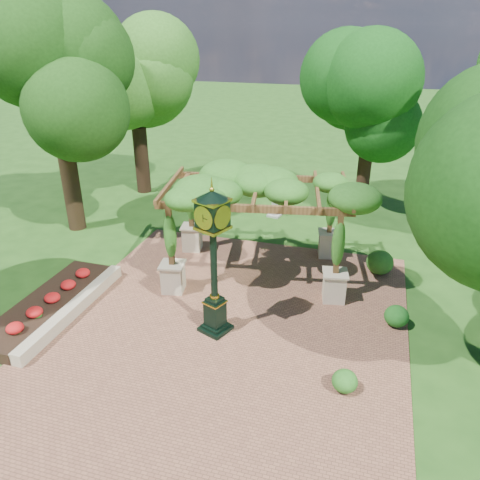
# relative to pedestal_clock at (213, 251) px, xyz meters

# --- Properties ---
(ground) EXTENTS (120.00, 120.00, 0.00)m
(ground) POSITION_rel_pedestal_clock_xyz_m (0.27, -0.93, -2.55)
(ground) COLOR #1E4714
(ground) RESTS_ON ground
(brick_plaza) EXTENTS (10.00, 12.00, 0.04)m
(brick_plaza) POSITION_rel_pedestal_clock_xyz_m (0.27, 0.07, -2.53)
(brick_plaza) COLOR brown
(brick_plaza) RESTS_ON ground
(border_wall) EXTENTS (0.35, 5.00, 0.40)m
(border_wall) POSITION_rel_pedestal_clock_xyz_m (-4.33, -0.43, -2.35)
(border_wall) COLOR #C6B793
(border_wall) RESTS_ON ground
(flower_bed) EXTENTS (1.50, 5.00, 0.36)m
(flower_bed) POSITION_rel_pedestal_clock_xyz_m (-5.23, -0.43, -2.37)
(flower_bed) COLOR red
(flower_bed) RESTS_ON ground
(pedestal_clock) EXTENTS (1.10, 1.10, 4.26)m
(pedestal_clock) POSITION_rel_pedestal_clock_xyz_m (0.00, 0.00, 0.00)
(pedestal_clock) COLOR black
(pedestal_clock) RESTS_ON brick_plaza
(pergola) EXTENTS (6.52, 4.72, 3.75)m
(pergola) POSITION_rel_pedestal_clock_xyz_m (0.24, 3.65, 0.52)
(pergola) COLOR beige
(pergola) RESTS_ON brick_plaza
(sundial) EXTENTS (0.65, 0.65, 0.99)m
(sundial) POSITION_rel_pedestal_clock_xyz_m (-0.29, 9.04, -2.12)
(sundial) COLOR #9C9C94
(sundial) RESTS_ON ground
(shrub_front) EXTENTS (0.69, 0.69, 0.55)m
(shrub_front) POSITION_rel_pedestal_clock_xyz_m (3.72, -1.42, -2.24)
(shrub_front) COLOR #25601B
(shrub_front) RESTS_ON brick_plaza
(shrub_mid) EXTENTS (0.87, 0.87, 0.63)m
(shrub_mid) POSITION_rel_pedestal_clock_xyz_m (4.91, 1.68, -2.20)
(shrub_mid) COLOR #195517
(shrub_mid) RESTS_ON brick_plaza
(shrub_back) EXTENTS (1.11, 1.11, 0.84)m
(shrub_back) POSITION_rel_pedestal_clock_xyz_m (4.38, 4.77, -2.09)
(shrub_back) COLOR #275A1A
(shrub_back) RESTS_ON brick_plaza
(tree_west_near) EXTENTS (4.73, 4.73, 9.02)m
(tree_west_near) POSITION_rel_pedestal_clock_xyz_m (-8.10, 5.35, 3.64)
(tree_west_near) COLOR #332114
(tree_west_near) RESTS_ON ground
(tree_west_far) EXTENTS (4.46, 4.46, 8.56)m
(tree_west_far) POSITION_rel_pedestal_clock_xyz_m (-7.57, 10.53, 3.32)
(tree_west_far) COLOR black
(tree_west_far) RESTS_ON ground
(tree_north) EXTENTS (3.87, 3.87, 7.30)m
(tree_north) POSITION_rel_pedestal_clock_xyz_m (3.37, 11.56, 2.46)
(tree_north) COLOR #372016
(tree_north) RESTS_ON ground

